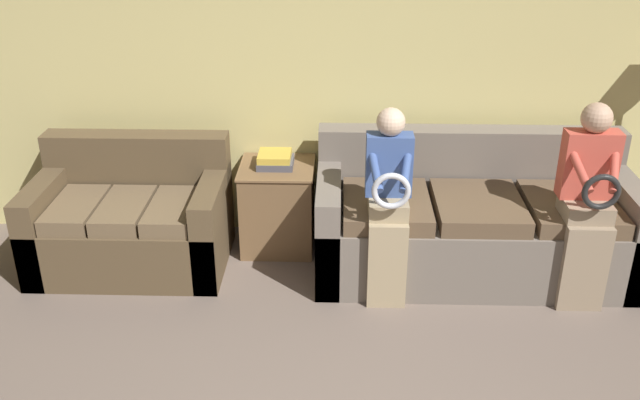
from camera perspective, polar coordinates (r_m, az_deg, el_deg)
wall_back at (r=5.16m, az=2.75°, el=10.53°), size 7.15×0.06×2.55m
couch_main at (r=5.04m, az=12.09°, el=-1.85°), size 2.15×0.94×0.91m
couch_side at (r=5.18m, az=-14.77°, el=-1.67°), size 1.31×0.85×0.86m
child_left_seated at (r=4.45m, az=5.51°, el=0.13°), size 0.29×0.38×1.26m
child_right_seated at (r=4.70m, az=20.66°, el=0.14°), size 0.34×0.39×1.30m
side_shelf at (r=5.21m, az=-3.39°, el=-0.44°), size 0.53×0.52×0.64m
book_stack at (r=5.08m, az=-3.61°, el=3.25°), size 0.25×0.25×0.10m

